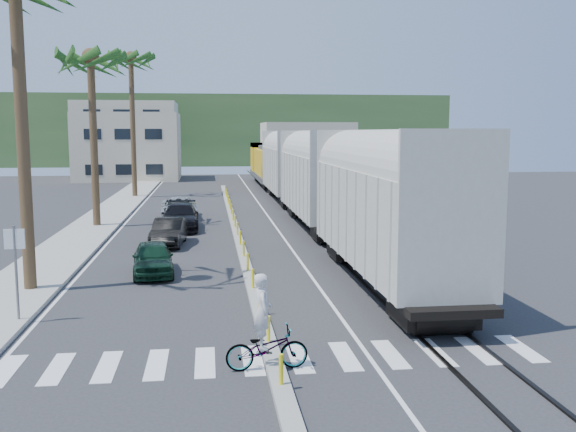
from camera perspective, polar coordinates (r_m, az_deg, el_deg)
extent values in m
plane|color=#28282B|center=(18.64, -2.04, -10.52)|extent=(140.00, 140.00, 0.00)
cube|color=gray|center=(43.59, -16.23, -0.30)|extent=(3.00, 90.00, 0.15)
cube|color=black|center=(46.38, 0.16, 0.40)|extent=(0.12, 100.00, 0.06)
cube|color=black|center=(46.58, 1.92, 0.42)|extent=(0.12, 100.00, 0.06)
cube|color=gray|center=(38.11, -4.71, -1.11)|extent=(0.45, 60.00, 0.15)
cylinder|color=yellow|center=(14.72, -0.62, -13.46)|extent=(0.10, 0.10, 0.70)
cylinder|color=yellow|center=(17.54, -1.75, -9.98)|extent=(0.10, 0.10, 0.70)
cylinder|color=yellow|center=(20.41, -2.55, -7.46)|extent=(0.10, 0.10, 0.70)
cylinder|color=yellow|center=(23.31, -3.14, -5.57)|extent=(0.10, 0.10, 0.70)
cylinder|color=yellow|center=(26.24, -3.60, -4.09)|extent=(0.10, 0.10, 0.70)
cylinder|color=yellow|center=(29.18, -3.96, -2.92)|extent=(0.10, 0.10, 0.70)
cylinder|color=yellow|center=(32.13, -4.26, -1.95)|extent=(0.10, 0.10, 0.70)
cylinder|color=yellow|center=(35.09, -4.51, -1.16)|extent=(0.10, 0.10, 0.70)
cylinder|color=yellow|center=(38.05, -4.72, -0.48)|extent=(0.10, 0.10, 0.70)
cylinder|color=yellow|center=(41.02, -4.89, 0.10)|extent=(0.10, 0.10, 0.70)
cylinder|color=yellow|center=(44.00, -5.05, 0.60)|extent=(0.10, 0.10, 0.70)
cylinder|color=yellow|center=(46.98, -5.18, 1.03)|extent=(0.10, 0.10, 0.70)
cylinder|color=yellow|center=(49.96, -5.30, 1.42)|extent=(0.10, 0.10, 0.70)
cylinder|color=yellow|center=(52.94, -5.41, 1.76)|extent=(0.10, 0.10, 0.70)
cylinder|color=yellow|center=(55.93, -5.50, 2.06)|extent=(0.10, 0.10, 0.70)
cylinder|color=yellow|center=(58.91, -5.59, 2.34)|extent=(0.10, 0.10, 0.70)
cube|color=silver|center=(16.75, -1.41, -12.61)|extent=(14.00, 2.20, 0.01)
cube|color=silver|center=(43.36, -14.01, -0.36)|extent=(0.12, 90.00, 0.01)
cube|color=silver|center=(43.23, -1.68, -0.16)|extent=(0.12, 90.00, 0.01)
cube|color=#ACAA9E|center=(24.01, 8.77, 0.08)|extent=(3.00, 12.88, 3.40)
cylinder|color=#ACAA9E|center=(23.85, 8.85, 4.13)|extent=(2.90, 12.58, 2.90)
cube|color=black|center=(24.39, 8.67, -5.06)|extent=(2.60, 12.88, 1.00)
cube|color=#ACAA9E|center=(38.58, 2.68, 2.93)|extent=(3.00, 12.88, 3.40)
cylinder|color=#ACAA9E|center=(38.48, 2.70, 5.46)|extent=(2.90, 12.58, 2.90)
cube|color=black|center=(38.82, 2.66, -0.31)|extent=(2.60, 12.88, 1.00)
cube|color=#ACAA9E|center=(53.39, -0.06, 4.21)|extent=(3.00, 12.88, 3.40)
cylinder|color=#ACAA9E|center=(53.32, -0.06, 6.03)|extent=(2.90, 12.58, 2.90)
cube|color=black|center=(53.56, -0.06, 1.86)|extent=(2.60, 12.88, 1.00)
cube|color=#4C4C4F|center=(69.37, -1.69, 3.60)|extent=(3.00, 17.00, 0.50)
cube|color=gold|center=(68.28, -1.61, 4.84)|extent=(2.70, 12.24, 2.60)
cube|color=gold|center=(75.02, -2.11, 5.30)|extent=(3.00, 3.74, 3.20)
cube|color=black|center=(69.41, -1.68, 3.10)|extent=(2.60, 13.60, 0.90)
cylinder|color=brown|center=(24.52, -22.51, 6.31)|extent=(0.44, 0.44, 11.00)
cylinder|color=brown|center=(40.23, -16.87, 6.09)|extent=(0.44, 0.44, 10.00)
sphere|color=#244B17|center=(40.46, -17.16, 13.39)|extent=(3.20, 3.20, 3.20)
cylinder|color=brown|center=(58.02, -13.62, 7.52)|extent=(0.44, 0.44, 12.00)
sphere|color=#244B17|center=(58.37, -13.81, 13.57)|extent=(3.20, 3.20, 3.20)
cylinder|color=slate|center=(20.92, -23.00, -4.87)|extent=(0.08, 0.08, 3.00)
cube|color=silver|center=(20.72, -23.15, -1.90)|extent=(0.60, 0.04, 0.60)
cube|color=#BFB398|center=(80.23, -13.96, 6.02)|extent=(12.00, 10.00, 8.00)
cube|color=#BFB398|center=(96.34, -14.04, 6.82)|extent=(14.00, 12.00, 10.00)
cube|color=#BFB398|center=(88.73, 1.68, 6.03)|extent=(12.00, 10.00, 7.00)
cube|color=#385628|center=(117.67, -6.42, 7.57)|extent=(80.00, 20.00, 12.00)
imported|color=#10301E|center=(26.64, -11.92, -3.68)|extent=(2.33, 4.25, 1.35)
imported|color=black|center=(33.26, -10.55, -1.41)|extent=(2.17, 4.42, 1.38)
imported|color=black|center=(38.51, -9.56, -0.06)|extent=(2.34, 5.37, 1.54)
imported|color=#B7BBBD|center=(43.56, -9.67, 0.73)|extent=(2.96, 5.39, 1.42)
imported|color=#9EA0A5|center=(15.94, -1.89, -11.68)|extent=(0.94, 2.10, 1.06)
imported|color=silver|center=(15.65, -2.28, -8.43)|extent=(0.73, 0.52, 1.84)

